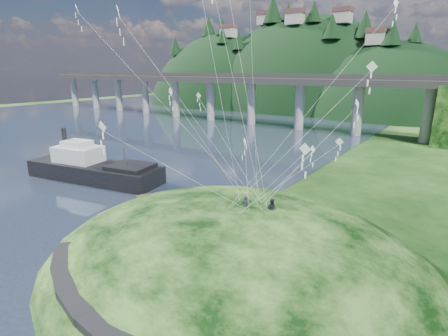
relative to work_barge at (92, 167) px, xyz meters
The scene contains 10 objects.
ground 24.70m from the work_barge, 21.66° to the right, with size 320.00×320.00×0.00m, color black.
water 53.41m from the work_barge, 156.94° to the left, with size 240.00×240.00×0.00m, color #2D3A53.
grass_hill 31.87m from the work_barge, 12.93° to the right, with size 36.00×32.00×13.00m.
footpath 35.72m from the work_barge, 31.82° to the right, with size 22.29×5.84×0.83m.
bridge 61.58m from the work_barge, 93.35° to the left, with size 160.00×11.00×15.00m.
far_ridge 115.34m from the work_barge, 100.37° to the left, with size 153.00×70.00×94.50m.
work_barge is the anchor object (origin of this frame).
wooden_dock 19.08m from the work_barge, 11.05° to the right, with size 13.25×6.93×0.96m.
kite_flyers 33.32m from the work_barge, ahead, with size 2.84×1.47×1.87m.
kite_swarm 34.60m from the work_barge, 11.34° to the right, with size 20.39×17.35×19.62m.
Camera 1 is at (23.13, -20.56, 16.33)m, focal length 28.00 mm.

